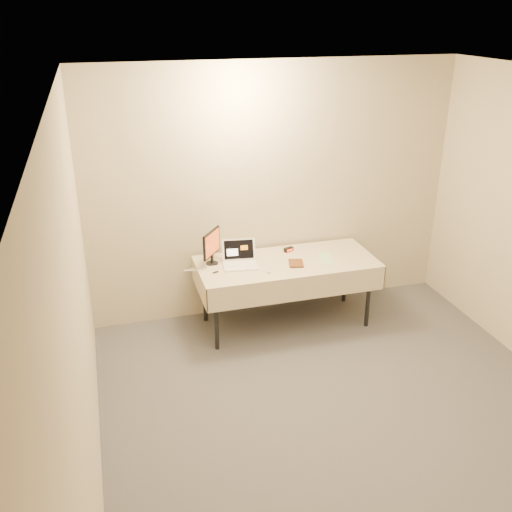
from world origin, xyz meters
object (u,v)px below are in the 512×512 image
object	(u,v)px
laptop	(240,259)
book	(289,255)
table	(286,266)
monitor	(212,245)

from	to	relation	value
laptop	book	world-z (taller)	laptop
table	book	size ratio (longest dim) A/B	9.48
laptop	monitor	size ratio (longest dim) A/B	1.07
book	table	bearing A→B (deg)	103.25
monitor	book	bearing A→B (deg)	-69.47
table	book	world-z (taller)	book
table	monitor	size ratio (longest dim) A/B	5.18
book	monitor	bearing A→B (deg)	178.39
table	laptop	size ratio (longest dim) A/B	4.83
table	laptop	xyz separation A→B (m)	(-0.49, 0.06, 0.12)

